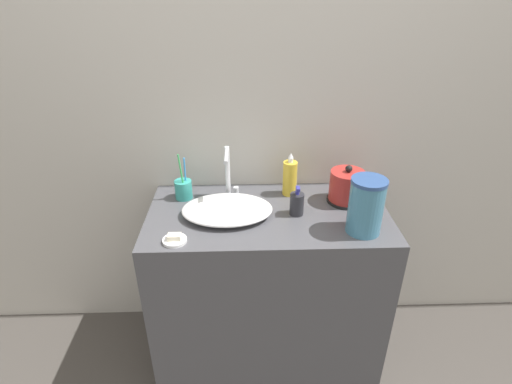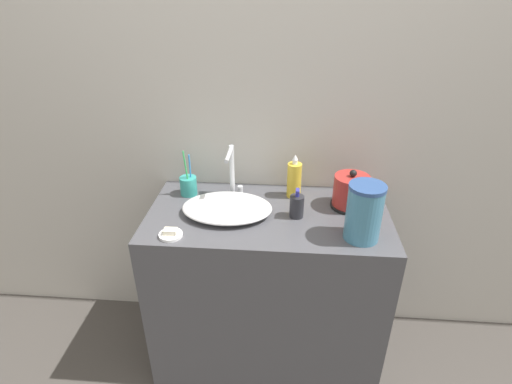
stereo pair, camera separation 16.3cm
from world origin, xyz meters
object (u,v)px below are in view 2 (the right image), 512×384
at_px(lotion_bottle, 297,206).
at_px(shampoo_bottle, 294,179).
at_px(toothbrush_cup, 188,185).
at_px(electric_kettle, 351,193).
at_px(faucet, 232,169).
at_px(water_pitcher, 364,212).

bearing_deg(lotion_bottle, shampoo_bottle, 93.65).
bearing_deg(toothbrush_cup, electric_kettle, -4.38).
bearing_deg(electric_kettle, lotion_bottle, -156.37).
distance_m(faucet, water_pitcher, 0.60).
relative_size(electric_kettle, shampoo_bottle, 0.86).
xyz_separation_m(toothbrush_cup, shampoo_bottle, (0.48, 0.02, 0.04)).
bearing_deg(shampoo_bottle, water_pitcher, -50.63).
distance_m(electric_kettle, lotion_bottle, 0.25).
bearing_deg(faucet, shampoo_bottle, 4.13).
bearing_deg(water_pitcher, shampoo_bottle, 129.37).
bearing_deg(faucet, lotion_bottle, -28.74).
relative_size(toothbrush_cup, lotion_bottle, 1.66).
bearing_deg(water_pitcher, electric_kettle, 93.36).
distance_m(toothbrush_cup, water_pitcher, 0.79).
height_order(electric_kettle, shampoo_bottle, shampoo_bottle).
distance_m(electric_kettle, water_pitcher, 0.24).
bearing_deg(water_pitcher, lotion_bottle, 151.11).
relative_size(shampoo_bottle, water_pitcher, 0.90).
height_order(electric_kettle, lotion_bottle, electric_kettle).
relative_size(faucet, shampoo_bottle, 1.16).
bearing_deg(toothbrush_cup, shampoo_bottle, 2.47).
height_order(shampoo_bottle, water_pitcher, water_pitcher).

